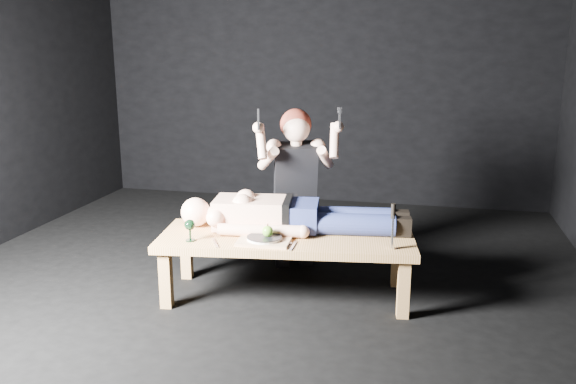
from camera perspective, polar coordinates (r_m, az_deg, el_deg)
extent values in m
plane|color=black|center=(4.54, -2.61, -8.48)|extent=(5.00, 5.00, 0.00)
plane|color=black|center=(6.64, 3.18, 11.92)|extent=(5.00, 0.00, 5.00)
cube|color=tan|center=(4.18, -0.16, -7.16)|extent=(1.83, 0.88, 0.45)
cube|color=tan|center=(3.97, -2.31, -4.74)|extent=(0.36, 0.27, 0.02)
cylinder|color=white|center=(3.96, -2.31, -4.47)|extent=(0.24, 0.24, 0.02)
sphere|color=#53AA1F|center=(3.95, -1.97, -3.81)|extent=(0.08, 0.08, 0.08)
cube|color=#B2B2B7|center=(3.97, -7.04, -4.92)|extent=(0.10, 0.17, 0.01)
cube|color=#B2B2B7|center=(3.89, 0.50, -5.23)|extent=(0.02, 0.19, 0.01)
cube|color=#B2B2B7|center=(4.01, -0.08, -4.63)|extent=(0.11, 0.17, 0.01)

